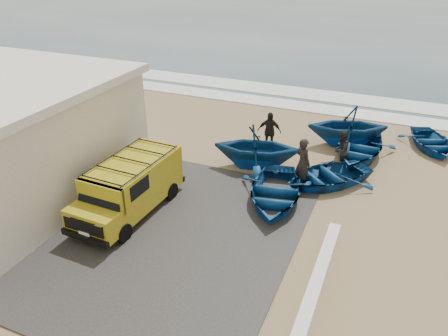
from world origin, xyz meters
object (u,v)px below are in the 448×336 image
(boat_far_right, at_px, (432,142))
(fisherman_front, at_px, (303,163))
(boat_mid_left, at_px, (257,147))
(parapet, at_px, (314,292))
(fisherman_back, at_px, (269,132))
(boat_mid_right, at_px, (358,148))
(boat_near_left, at_px, (275,192))
(fisherman_middle, at_px, (341,150))
(van, at_px, (130,185))
(boat_near_right, at_px, (327,176))
(boat_far_left, at_px, (348,126))

(boat_far_right, xyz_separation_m, fisherman_front, (-4.74, -5.68, 0.66))
(boat_mid_left, bearing_deg, parapet, -162.62)
(boat_mid_left, relative_size, fisherman_back, 1.95)
(boat_mid_right, bearing_deg, fisherman_back, -162.84)
(boat_near_left, height_order, fisherman_middle, fisherman_middle)
(boat_mid_left, height_order, fisherman_middle, boat_mid_left)
(van, distance_m, fisherman_back, 7.41)
(van, xyz_separation_m, boat_near_left, (4.50, 2.57, -0.64))
(boat_near_left, bearing_deg, fisherman_front, 57.63)
(fisherman_front, xyz_separation_m, fisherman_middle, (1.13, 2.12, -0.18))
(boat_near_left, relative_size, fisherman_back, 2.17)
(boat_near_left, height_order, fisherman_back, fisherman_back)
(fisherman_middle, bearing_deg, fisherman_back, -78.21)
(parapet, bearing_deg, boat_mid_right, 90.75)
(boat_mid_left, bearing_deg, boat_near_left, -160.47)
(boat_far_right, bearing_deg, fisherman_front, -150.37)
(parapet, relative_size, boat_near_left, 1.50)
(boat_mid_left, xyz_separation_m, fisherman_middle, (3.28, 1.33, -0.12))
(boat_mid_right, xyz_separation_m, fisherman_back, (-3.91, -0.87, 0.50))
(parapet, distance_m, boat_far_right, 12.01)
(parapet, height_order, boat_near_left, boat_near_left)
(van, bearing_deg, boat_far_right, 47.55)
(parapet, relative_size, boat_far_right, 1.80)
(van, bearing_deg, boat_near_right, 40.21)
(boat_near_right, distance_m, boat_far_right, 6.45)
(boat_far_left, xyz_separation_m, fisherman_back, (-3.20, -1.99, -0.05))
(parapet, xyz_separation_m, fisherman_middle, (-0.71, 8.10, 0.55))
(fisherman_middle, bearing_deg, boat_far_left, -156.81)
(boat_near_right, bearing_deg, boat_far_left, 131.97)
(boat_near_right, xyz_separation_m, boat_far_left, (0.09, 4.13, 0.59))
(van, distance_m, boat_near_right, 7.66)
(boat_far_left, relative_size, fisherman_front, 1.84)
(fisherman_middle, xyz_separation_m, fisherman_back, (-3.32, 0.51, 0.10))
(boat_far_left, distance_m, fisherman_middle, 2.50)
(boat_near_right, height_order, fisherman_back, fisherman_back)
(boat_mid_left, bearing_deg, boat_mid_right, -68.14)
(boat_far_right, distance_m, fisherman_middle, 5.09)
(boat_near_left, xyz_separation_m, boat_near_right, (1.53, 2.08, -0.03))
(boat_far_left, bearing_deg, boat_mid_left, -59.49)
(boat_far_right, xyz_separation_m, fisherman_middle, (-3.61, -3.56, 0.48))
(fisherman_back, bearing_deg, boat_far_right, 12.89)
(boat_mid_right, relative_size, fisherman_back, 2.22)
(parapet, distance_m, fisherman_middle, 8.15)
(boat_near_right, height_order, fisherman_middle, fisherman_middle)
(van, height_order, boat_far_left, van)
(van, xyz_separation_m, boat_mid_left, (2.97, 4.97, -0.11))
(van, xyz_separation_m, boat_far_left, (6.13, 8.79, -0.09))
(fisherman_front, bearing_deg, parapet, 142.80)
(boat_far_left, distance_m, fisherman_back, 3.77)
(boat_near_left, relative_size, boat_near_right, 1.08)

